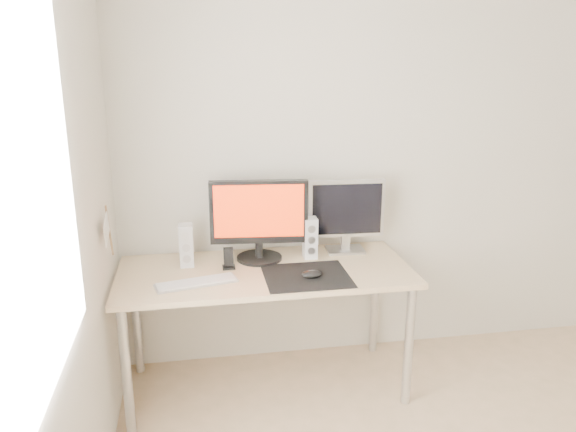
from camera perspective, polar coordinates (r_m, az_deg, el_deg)
wall_back at (r=3.53m, az=11.96°, el=5.74°), size 3.50×0.00×3.50m
wall_left at (r=1.66m, az=-25.06°, el=-7.36°), size 0.00×3.50×3.50m
window_pane at (r=1.58m, az=-25.71°, el=1.01°), size 0.00×1.30×1.30m
mousepad at (r=3.00m, az=1.91°, el=-6.11°), size 0.45×0.40×0.00m
mouse at (r=2.97m, az=2.41°, el=-5.92°), size 0.11×0.06×0.04m
desk at (r=3.12m, az=-2.32°, el=-6.76°), size 1.60×0.70×0.73m
main_monitor at (r=3.15m, az=-2.97°, el=-0.13°), size 0.55×0.28×0.47m
second_monitor at (r=3.31m, az=5.94°, el=0.37°), size 0.45×0.17×0.43m
speaker_left at (r=3.15m, az=-10.30°, el=-2.96°), size 0.08×0.09×0.24m
speaker_right at (r=3.23m, az=2.26°, el=-2.23°), size 0.08×0.09×0.24m
keyboard at (r=2.94m, az=-9.29°, el=-6.70°), size 0.44×0.21×0.02m
phone_dock at (r=3.11m, az=-6.05°, el=-4.69°), size 0.07×0.06×0.12m
pennant at (r=2.86m, az=-17.87°, el=-1.29°), size 0.01×0.23×0.29m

